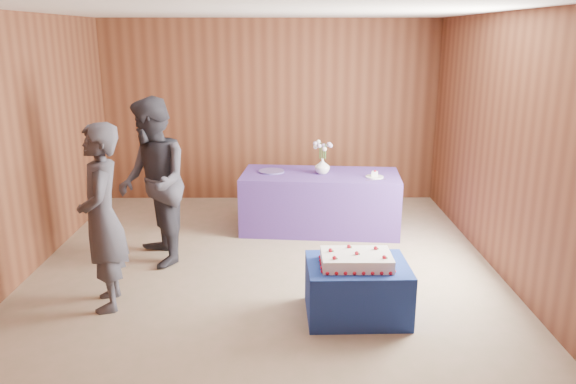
{
  "coord_description": "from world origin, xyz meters",
  "views": [
    {
      "loc": [
        0.22,
        -5.43,
        2.48
      ],
      "look_at": [
        0.25,
        0.1,
        0.91
      ],
      "focal_mm": 35.0,
      "sensor_mm": 36.0,
      "label": 1
    }
  ],
  "objects_px": {
    "serving_table": "(320,202)",
    "guest_left": "(102,218)",
    "sheet_cake": "(356,260)",
    "guest_right": "(153,183)",
    "cake_table": "(357,290)",
    "vase": "(322,166)"
  },
  "relations": [
    {
      "from": "serving_table",
      "to": "guest_left",
      "type": "xyz_separation_m",
      "value": [
        -2.11,
        -2.13,
        0.49
      ]
    },
    {
      "from": "serving_table",
      "to": "sheet_cake",
      "type": "height_order",
      "value": "serving_table"
    },
    {
      "from": "serving_table",
      "to": "guest_right",
      "type": "height_order",
      "value": "guest_right"
    },
    {
      "from": "cake_table",
      "to": "sheet_cake",
      "type": "relative_size",
      "value": 1.39
    },
    {
      "from": "vase",
      "to": "guest_left",
      "type": "distance_m",
      "value": 3.02
    },
    {
      "from": "cake_table",
      "to": "sheet_cake",
      "type": "xyz_separation_m",
      "value": [
        -0.02,
        -0.03,
        0.31
      ]
    },
    {
      "from": "cake_table",
      "to": "serving_table",
      "type": "relative_size",
      "value": 0.45
    },
    {
      "from": "serving_table",
      "to": "sheet_cake",
      "type": "xyz_separation_m",
      "value": [
        0.17,
        -2.38,
        0.18
      ]
    },
    {
      "from": "cake_table",
      "to": "serving_table",
      "type": "xyz_separation_m",
      "value": [
        -0.19,
        2.34,
        0.12
      ]
    },
    {
      "from": "cake_table",
      "to": "guest_left",
      "type": "relative_size",
      "value": 0.52
    },
    {
      "from": "vase",
      "to": "guest_left",
      "type": "bearing_deg",
      "value": -135.02
    },
    {
      "from": "sheet_cake",
      "to": "guest_right",
      "type": "relative_size",
      "value": 0.35
    },
    {
      "from": "vase",
      "to": "sheet_cake",
      "type": "bearing_deg",
      "value": -86.37
    },
    {
      "from": "cake_table",
      "to": "vase",
      "type": "distance_m",
      "value": 2.43
    },
    {
      "from": "sheet_cake",
      "to": "vase",
      "type": "bearing_deg",
      "value": 93.64
    },
    {
      "from": "cake_table",
      "to": "vase",
      "type": "height_order",
      "value": "vase"
    },
    {
      "from": "guest_right",
      "to": "vase",
      "type": "bearing_deg",
      "value": 96.08
    },
    {
      "from": "sheet_cake",
      "to": "guest_right",
      "type": "height_order",
      "value": "guest_right"
    },
    {
      "from": "cake_table",
      "to": "vase",
      "type": "xyz_separation_m",
      "value": [
        -0.17,
        2.34,
        0.6
      ]
    },
    {
      "from": "cake_table",
      "to": "sheet_cake",
      "type": "distance_m",
      "value": 0.31
    },
    {
      "from": "guest_right",
      "to": "guest_left",
      "type": "bearing_deg",
      "value": -36.16
    },
    {
      "from": "cake_table",
      "to": "guest_right",
      "type": "height_order",
      "value": "guest_right"
    }
  ]
}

